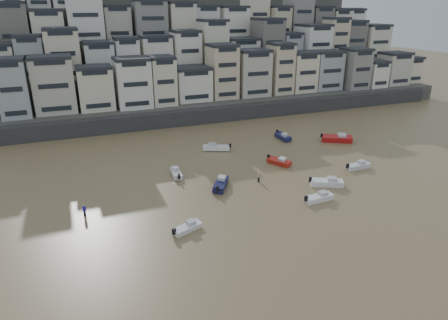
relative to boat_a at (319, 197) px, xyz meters
name	(u,v)px	position (x,y,z in m)	size (l,w,h in m)	color
ground	(310,313)	(-13.91, -19.17, -0.67)	(400.00, 400.00, 0.00)	olive
harbor_wall	(197,116)	(-3.91, 45.83, 1.08)	(140.00, 3.00, 3.50)	#38383A
hillside	(172,51)	(0.82, 85.67, 12.34)	(141.04, 66.00, 50.00)	#4C4C47
boat_a	(319,197)	(0.00, 0.00, 0.00)	(4.88, 1.60, 1.33)	white
boat_b	(327,181)	(4.12, 3.97, 0.09)	(5.52, 1.81, 1.50)	silver
boat_c	(221,183)	(-11.67, 9.58, 0.11)	(5.69, 1.86, 1.55)	#14163F
boat_d	(358,165)	(13.44, 7.99, 0.00)	(4.92, 1.61, 1.34)	silver
boat_e	(279,161)	(1.52, 14.75, -0.01)	(4.83, 1.58, 1.32)	#AB1F15
boat_f	(176,172)	(-17.00, 16.47, -0.01)	(4.83, 1.58, 1.32)	silver
boat_g	(337,138)	(19.02, 21.66, 0.25)	(6.72, 2.20, 1.83)	#A71415
boat_h	(216,147)	(-6.31, 25.93, 0.11)	(5.72, 1.87, 1.56)	silver
boat_i	(283,136)	(9.38, 27.34, 0.05)	(5.27, 1.73, 1.44)	#151843
boat_j	(187,227)	(-20.31, -1.07, -0.08)	(4.33, 1.42, 1.18)	white
person_blue	(84,210)	(-32.12, 7.74, 0.20)	(0.44, 0.44, 1.74)	#2215A3
person_pink	(259,177)	(-5.21, 9.33, 0.20)	(0.44, 0.44, 1.74)	#B88289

